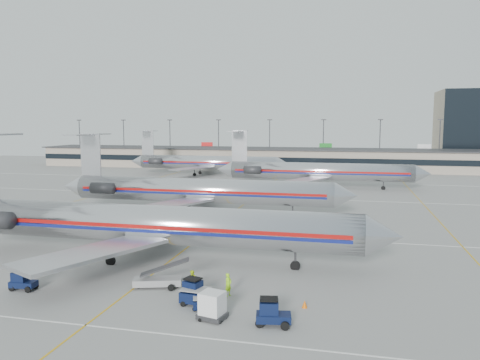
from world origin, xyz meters
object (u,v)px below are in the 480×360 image
(belt_loader, at_px, (159,280))
(tug_center, at_px, (195,291))
(uld_container, at_px, (212,306))
(jet_second_row, at_px, (195,190))
(jet_foreground, at_px, (141,223))

(belt_loader, bearing_deg, tug_center, -48.77)
(tug_center, height_order, uld_container, uld_container)
(jet_second_row, height_order, belt_loader, jet_second_row)
(tug_center, distance_m, belt_loader, 4.77)
(jet_foreground, distance_m, jet_second_row, 25.00)
(jet_foreground, relative_size, uld_container, 22.61)
(jet_second_row, height_order, tug_center, jet_second_row)
(tug_center, xyz_separation_m, uld_container, (2.19, -2.73, 0.12))
(jet_foreground, height_order, tug_center, jet_foreground)
(uld_container, distance_m, belt_loader, 8.16)
(jet_foreground, relative_size, jet_second_row, 1.04)
(jet_foreground, bearing_deg, uld_container, -48.28)
(jet_second_row, relative_size, tug_center, 18.16)
(jet_foreground, height_order, uld_container, jet_foreground)
(jet_foreground, distance_m, uld_container, 17.13)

